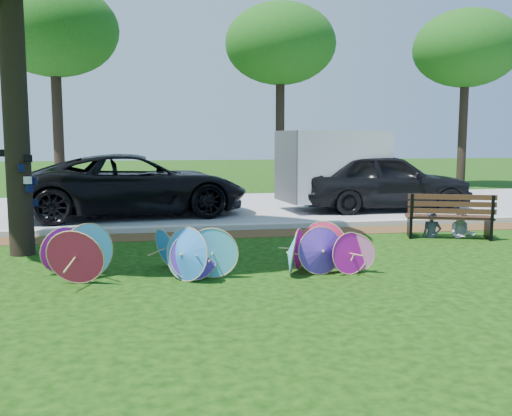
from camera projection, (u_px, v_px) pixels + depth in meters
The scene contains 12 objects.
ground at pixel (247, 288), 8.13m from camera, with size 90.00×90.00×0.00m, color black.
mulch_strip at pixel (213, 235), 12.52m from camera, with size 90.00×1.00×0.01m, color #472D16.
curb at pixel (210, 227), 13.20m from camera, with size 90.00×0.30×0.12m, color #B7B5AD.
street at pixel (196, 208), 17.26m from camera, with size 90.00×8.00×0.01m, color gray.
parasol_pile at pixel (208, 252), 8.82m from camera, with size 5.27×1.72×0.87m.
black_van at pixel (136, 185), 15.49m from camera, with size 2.79×6.05×1.68m, color black.
dark_pickup at pixel (383, 181), 16.62m from camera, with size 2.02×5.01×1.71m, color black.
cargo_trailer at pixel (333, 166), 16.56m from camera, with size 2.89×1.83×2.62m, color silver.
park_bench at pixel (449, 216), 12.17m from camera, with size 1.82×0.69×0.95m, color black, non-canonical shape.
person_left at pixel (433, 212), 12.15m from camera, with size 0.40×0.26×1.10m, color #363C49.
person_right at pixel (463, 210), 12.27m from camera, with size 0.57×0.44×1.16m, color silver.
bg_trees at pixel (280, 42), 21.93m from camera, with size 20.60×5.96×7.40m.
Camera 1 is at (-1.30, -7.82, 2.15)m, focal length 40.00 mm.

